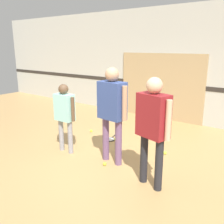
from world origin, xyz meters
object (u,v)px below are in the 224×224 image
(person_student_left, at_px, (64,111))
(tennis_ball_by_spare_racket, at_px, (116,139))
(tennis_ball_near_instructor, at_px, (104,164))
(racket_spare_on_floor, at_px, (110,139))
(tennis_ball_stray_left, at_px, (91,131))
(tennis_ball_stray_right, at_px, (165,153))
(person_student_right, at_px, (153,121))
(person_instructor, at_px, (112,105))

(person_student_left, height_order, tennis_ball_by_spare_racket, person_student_left)
(person_student_left, xyz_separation_m, tennis_ball_near_instructor, (1.03, -0.02, -0.84))
(racket_spare_on_floor, bearing_deg, tennis_ball_stray_left, 68.43)
(tennis_ball_near_instructor, bearing_deg, tennis_ball_stray_right, 58.52)
(person_student_left, bearing_deg, tennis_ball_stray_right, 30.93)
(tennis_ball_near_instructor, xyz_separation_m, tennis_ball_stray_left, (-1.41, 1.23, 0.00))
(racket_spare_on_floor, height_order, tennis_ball_by_spare_racket, tennis_ball_by_spare_racket)
(racket_spare_on_floor, bearing_deg, person_student_right, -135.89)
(person_student_right, bearing_deg, person_instructor, -2.33)
(person_student_right, bearing_deg, tennis_ball_stray_left, -13.95)
(person_student_right, distance_m, racket_spare_on_floor, 2.33)
(person_student_right, xyz_separation_m, tennis_ball_near_instructor, (-0.99, 0.09, -1.02))
(person_student_left, height_order, tennis_ball_near_instructor, person_student_left)
(racket_spare_on_floor, distance_m, tennis_ball_stray_left, 0.71)
(tennis_ball_stray_left, bearing_deg, tennis_ball_by_spare_racket, -7.24)
(racket_spare_on_floor, relative_size, tennis_ball_by_spare_racket, 7.12)
(person_student_left, relative_size, tennis_ball_by_spare_racket, 21.29)
(person_instructor, xyz_separation_m, tennis_ball_near_instructor, (-0.01, -0.21, -1.06))
(person_instructor, bearing_deg, tennis_ball_stray_right, 59.86)
(tennis_ball_by_spare_racket, bearing_deg, person_student_left, -112.86)
(tennis_ball_near_instructor, bearing_deg, racket_spare_on_floor, 122.97)
(racket_spare_on_floor, xyz_separation_m, tennis_ball_near_instructor, (0.71, -1.10, 0.02))
(person_student_left, distance_m, tennis_ball_near_instructor, 1.33)
(racket_spare_on_floor, height_order, tennis_ball_stray_right, tennis_ball_stray_right)
(tennis_ball_by_spare_racket, bearing_deg, racket_spare_on_floor, -171.09)
(tennis_ball_by_spare_racket, xyz_separation_m, tennis_ball_stray_left, (-0.84, 0.11, 0.00))
(person_student_right, bearing_deg, racket_spare_on_floor, -20.04)
(racket_spare_on_floor, xyz_separation_m, tennis_ball_stray_left, (-0.69, 0.13, 0.02))
(person_instructor, bearing_deg, tennis_ball_near_instructor, -87.27)
(person_student_left, xyz_separation_m, tennis_ball_stray_left, (-0.38, 1.21, -0.84))
(person_student_right, bearing_deg, tennis_ball_stray_right, -60.50)
(tennis_ball_near_instructor, xyz_separation_m, tennis_ball_by_spare_racket, (-0.57, 1.12, 0.00))
(person_instructor, height_order, tennis_ball_near_instructor, person_instructor)
(person_student_left, xyz_separation_m, tennis_ball_by_spare_racket, (0.46, 1.10, -0.84))
(person_student_right, distance_m, tennis_ball_near_instructor, 1.42)
(tennis_ball_near_instructor, bearing_deg, tennis_ball_by_spare_racket, 116.69)
(person_instructor, distance_m, tennis_ball_stray_right, 1.54)
(tennis_ball_stray_right, bearing_deg, tennis_ball_stray_left, 176.63)
(tennis_ball_by_spare_racket, distance_m, tennis_ball_stray_left, 0.85)
(person_student_left, relative_size, person_student_right, 0.83)
(person_instructor, bearing_deg, tennis_ball_by_spare_racket, 128.81)
(tennis_ball_by_spare_racket, bearing_deg, tennis_ball_near_instructor, -63.31)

